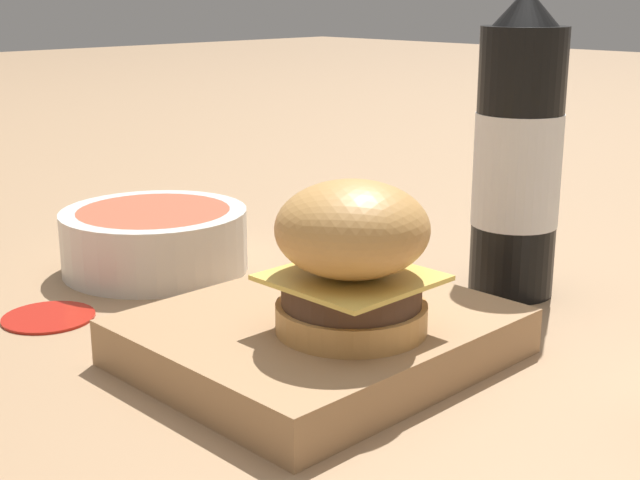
% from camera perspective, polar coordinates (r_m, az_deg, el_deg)
% --- Properties ---
extents(ground_plane, '(6.00, 6.00, 0.00)m').
position_cam_1_polar(ground_plane, '(0.63, -2.08, -5.99)').
color(ground_plane, '#9E7A56').
extents(serving_board, '(0.22, 0.19, 0.03)m').
position_cam_1_polar(serving_board, '(0.58, 0.00, -6.20)').
color(serving_board, '#A37A51').
rests_on(serving_board, ground_plane).
extents(burger, '(0.09, 0.09, 0.09)m').
position_cam_1_polar(burger, '(0.54, 2.05, -1.04)').
color(burger, tan).
rests_on(burger, serving_board).
extents(ketchup_bottle, '(0.07, 0.07, 0.23)m').
position_cam_1_polar(ketchup_bottle, '(0.70, 12.53, 5.12)').
color(ketchup_bottle, black).
rests_on(ketchup_bottle, ground_plane).
extents(side_bowl, '(0.16, 0.16, 0.05)m').
position_cam_1_polar(side_bowl, '(0.77, -10.53, 0.12)').
color(side_bowl, silver).
rests_on(side_bowl, ground_plane).
extents(ketchup_puddle, '(0.07, 0.07, 0.00)m').
position_cam_1_polar(ketchup_puddle, '(0.68, -16.99, -4.67)').
color(ketchup_puddle, '#B21E14').
rests_on(ketchup_puddle, ground_plane).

